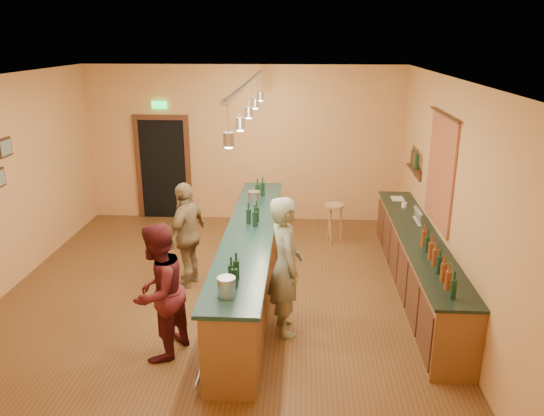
# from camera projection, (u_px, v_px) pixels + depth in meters

# --- Properties ---
(floor) EXTENTS (7.00, 7.00, 0.00)m
(floor) POSITION_uv_depth(u_px,v_px,m) (220.00, 293.00, 8.09)
(floor) COLOR brown
(floor) RESTS_ON ground
(ceiling) EXTENTS (6.50, 7.00, 0.02)m
(ceiling) POSITION_uv_depth(u_px,v_px,m) (213.00, 78.00, 7.09)
(ceiling) COLOR silver
(ceiling) RESTS_ON wall_back
(wall_back) EXTENTS (6.50, 0.02, 3.20)m
(wall_back) POSITION_uv_depth(u_px,v_px,m) (244.00, 144.00, 10.91)
(wall_back) COLOR #E09154
(wall_back) RESTS_ON floor
(wall_front) EXTENTS (6.50, 0.02, 3.20)m
(wall_front) POSITION_uv_depth(u_px,v_px,m) (148.00, 315.00, 4.27)
(wall_front) COLOR #E09154
(wall_front) RESTS_ON floor
(wall_right) EXTENTS (0.02, 7.00, 3.20)m
(wall_right) POSITION_uv_depth(u_px,v_px,m) (447.00, 196.00, 7.41)
(wall_right) COLOR #E09154
(wall_right) RESTS_ON floor
(doorway) EXTENTS (1.15, 0.09, 2.48)m
(doorway) POSITION_uv_depth(u_px,v_px,m) (163.00, 166.00, 11.13)
(doorway) COLOR black
(doorway) RESTS_ON wall_back
(tapestry) EXTENTS (0.03, 1.40, 1.60)m
(tapestry) POSITION_uv_depth(u_px,v_px,m) (440.00, 172.00, 7.71)
(tapestry) COLOR #A6212C
(tapestry) RESTS_ON wall_right
(bottle_shelf) EXTENTS (0.17, 0.55, 0.54)m
(bottle_shelf) POSITION_uv_depth(u_px,v_px,m) (415.00, 161.00, 9.20)
(bottle_shelf) COLOR #4A2916
(bottle_shelf) RESTS_ON wall_right
(back_counter) EXTENTS (0.60, 4.55, 1.27)m
(back_counter) POSITION_uv_depth(u_px,v_px,m) (417.00, 263.00, 7.94)
(back_counter) COLOR brown
(back_counter) RESTS_ON floor
(tasting_bar) EXTENTS (0.73, 5.10, 1.38)m
(tasting_bar) POSITION_uv_depth(u_px,v_px,m) (250.00, 257.00, 7.87)
(tasting_bar) COLOR brown
(tasting_bar) RESTS_ON floor
(pendant_track) EXTENTS (0.11, 4.60, 0.50)m
(pendant_track) POSITION_uv_depth(u_px,v_px,m) (248.00, 94.00, 7.13)
(pendant_track) COLOR silver
(pendant_track) RESTS_ON ceiling
(bartender) EXTENTS (0.59, 0.76, 1.86)m
(bartender) POSITION_uv_depth(u_px,v_px,m) (285.00, 266.00, 6.78)
(bartender) COLOR gray
(bartender) RESTS_ON floor
(customer_a) EXTENTS (0.87, 0.99, 1.69)m
(customer_a) POSITION_uv_depth(u_px,v_px,m) (158.00, 292.00, 6.27)
(customer_a) COLOR #59191E
(customer_a) RESTS_ON floor
(customer_b) EXTENTS (0.68, 1.05, 1.66)m
(customer_b) POSITION_uv_depth(u_px,v_px,m) (187.00, 235.00, 8.13)
(customer_b) COLOR #997A51
(customer_b) RESTS_ON floor
(bar_stool) EXTENTS (0.36, 0.36, 0.75)m
(bar_stool) POSITION_uv_depth(u_px,v_px,m) (334.00, 212.00, 9.88)
(bar_stool) COLOR olive
(bar_stool) RESTS_ON floor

